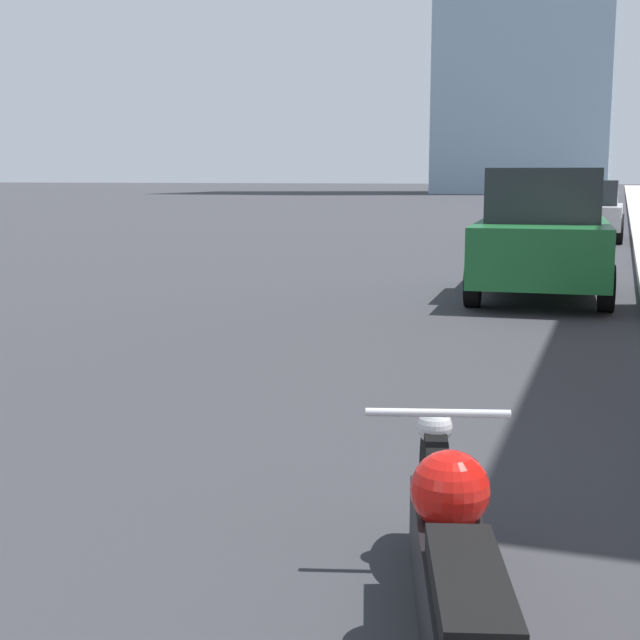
{
  "coord_description": "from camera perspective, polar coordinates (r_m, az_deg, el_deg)",
  "views": [
    {
      "loc": [
        3.35,
        1.54,
        1.72
      ],
      "look_at": [
        1.56,
        6.88,
        0.81
      ],
      "focal_mm": 50.0,
      "sensor_mm": 36.0,
      "label": 1
    }
  ],
  "objects": [
    {
      "name": "parked_car_green",
      "position": [
        13.06,
        14.04,
        5.26
      ],
      "size": [
        2.06,
        3.95,
        1.83
      ],
      "rotation": [
        0.0,
        0.0,
        0.06
      ],
      "color": "#1E6B33",
      "rests_on": "ground_plane"
    },
    {
      "name": "motorcycle",
      "position": [
        3.16,
        8.7,
        -16.32
      ],
      "size": [
        0.96,
        2.6,
        0.74
      ],
      "rotation": [
        0.0,
        0.0,
        0.27
      ],
      "color": "black",
      "rests_on": "ground_plane"
    },
    {
      "name": "parked_car_silver",
      "position": [
        25.19,
        16.79,
        6.75
      ],
      "size": [
        1.87,
        4.09,
        1.61
      ],
      "rotation": [
        0.0,
        0.0,
        -0.01
      ],
      "color": "#BCBCC1",
      "rests_on": "ground_plane"
    }
  ]
}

